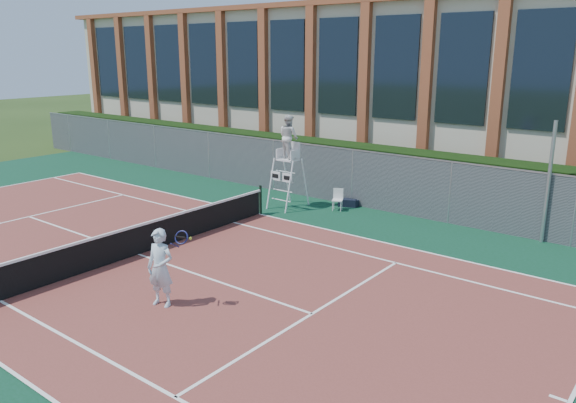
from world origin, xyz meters
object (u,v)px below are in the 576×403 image
Objects in this scene: steel_pole at (548,183)px; plastic_chair at (338,198)px; umpire_chair at (289,139)px; tennis_player at (161,268)px.

steel_pole is 7.40m from plastic_chair.
plastic_chair is at bearing -173.22° from steel_pole.
umpire_chair is 1.92× the size of tennis_player.
steel_pole is at bearing 60.86° from tennis_player.
umpire_chair is at bearing 109.32° from tennis_player.
tennis_player reaches higher than plastic_chair.
umpire_chair is at bearing -169.57° from steel_pole.
steel_pole reaches higher than plastic_chair.
tennis_player is (1.34, -9.66, 0.49)m from plastic_chair.
umpire_chair is 2.91m from plastic_chair.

